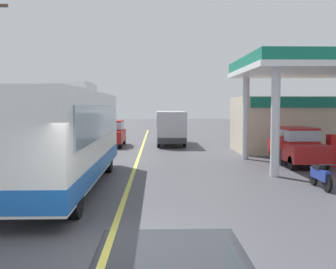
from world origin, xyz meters
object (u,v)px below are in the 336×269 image
at_px(minibus_opposing_lane, 171,125).
at_px(motorcycle_parked_forecourt, 320,176).
at_px(car_at_pump, 297,144).
at_px(pedestrian_near_pump, 283,146).
at_px(car_trailing_behind_bus, 112,132).
at_px(coach_bus_main, 65,139).

xyz_separation_m(minibus_opposing_lane, motorcycle_parked_forecourt, (4.63, -16.02, -1.03)).
xyz_separation_m(car_at_pump, pedestrian_near_pump, (-0.75, -0.25, -0.08)).
xyz_separation_m(minibus_opposing_lane, car_trailing_behind_bus, (-4.19, -0.98, -0.46)).
distance_m(coach_bus_main, motorcycle_parked_forecourt, 8.94).
relative_size(car_at_pump, minibus_opposing_lane, 0.69).
bearing_deg(car_at_pump, minibus_opposing_lane, 118.88).
bearing_deg(minibus_opposing_lane, car_at_pump, -61.12).
bearing_deg(pedestrian_near_pump, motorcycle_parked_forecourt, -93.95).
xyz_separation_m(coach_bus_main, minibus_opposing_lane, (4.22, 15.62, -0.25)).
bearing_deg(pedestrian_near_pump, car_at_pump, 18.66).
bearing_deg(motorcycle_parked_forecourt, coach_bus_main, 177.43).
xyz_separation_m(car_at_pump, car_trailing_behind_bus, (-9.94, 9.43, 0.00)).
bearing_deg(car_at_pump, car_trailing_behind_bus, 136.50).
xyz_separation_m(pedestrian_near_pump, car_trailing_behind_bus, (-9.19, 9.68, 0.08)).
relative_size(coach_bus_main, motorcycle_parked_forecourt, 6.13).
height_order(coach_bus_main, car_trailing_behind_bus, coach_bus_main).
height_order(coach_bus_main, minibus_opposing_lane, coach_bus_main).
distance_m(motorcycle_parked_forecourt, pedestrian_near_pump, 5.39).
distance_m(coach_bus_main, car_at_pump, 11.27).
distance_m(pedestrian_near_pump, car_trailing_behind_bus, 13.35).
relative_size(motorcycle_parked_forecourt, car_trailing_behind_bus, 0.43).
distance_m(car_at_pump, car_trailing_behind_bus, 13.70).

